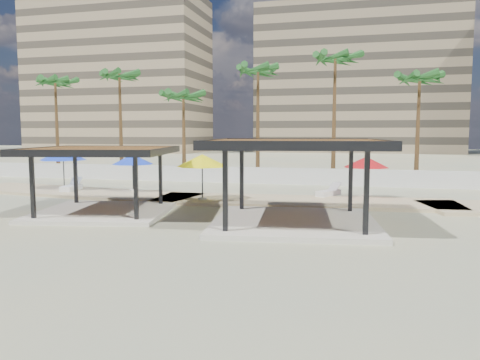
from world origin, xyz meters
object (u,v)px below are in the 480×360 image
at_px(pavilion_central, 295,174).
at_px(umbrella_c, 366,162).
at_px(pavilion_west, 102,174).
at_px(umbrella_a, 63,155).
at_px(lounger_b, 329,193).
at_px(lounger_a, 72,187).

xyz_separation_m(pavilion_central, umbrella_c, (2.88, 8.12, 0.03)).
relative_size(pavilion_west, umbrella_a, 1.96).
relative_size(pavilion_central, umbrella_c, 2.55).
distance_m(pavilion_central, umbrella_c, 8.62).
bearing_deg(lounger_b, lounger_a, 124.60).
height_order(pavilion_central, lounger_a, pavilion_central).
bearing_deg(umbrella_c, lounger_a, -175.03).
height_order(pavilion_west, lounger_a, pavilion_west).
height_order(umbrella_a, lounger_b, umbrella_a).
bearing_deg(umbrella_c, umbrella_a, -176.38).
bearing_deg(pavilion_west, umbrella_c, 22.32).
xyz_separation_m(pavilion_central, lounger_a, (-14.89, 6.58, -1.72)).
bearing_deg(lounger_a, pavilion_west, -146.43).
relative_size(pavilion_west, umbrella_c, 2.36).
distance_m(pavilion_central, lounger_a, 16.37).
bearing_deg(pavilion_central, lounger_b, 76.62).
bearing_deg(umbrella_a, pavilion_west, -44.65).
height_order(umbrella_c, lounger_a, umbrella_c).
bearing_deg(lounger_b, pavilion_central, -156.76).
bearing_deg(umbrella_c, pavilion_west, -146.73).
height_order(pavilion_west, umbrella_a, pavilion_west).
xyz_separation_m(pavilion_west, umbrella_a, (-6.69, 6.61, 0.53)).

